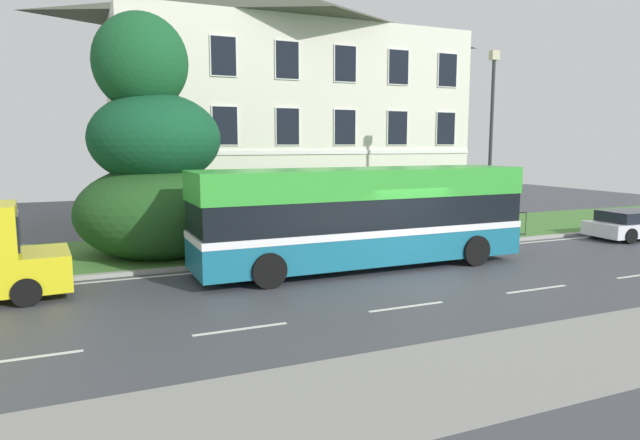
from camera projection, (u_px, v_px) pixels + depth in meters
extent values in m
cube|color=#414249|center=(433.00, 282.00, 15.48)|extent=(60.00, 56.00, 0.06)
cube|color=silver|center=(370.00, 257.00, 18.80)|extent=(54.00, 0.14, 0.01)
cube|color=silver|center=(22.00, 359.00, 9.90)|extent=(2.00, 0.12, 0.01)
cube|color=silver|center=(241.00, 329.00, 11.48)|extent=(2.00, 0.12, 0.01)
cube|color=silver|center=(407.00, 307.00, 13.06)|extent=(2.00, 0.12, 0.01)
cube|color=silver|center=(537.00, 289.00, 14.63)|extent=(2.00, 0.12, 0.01)
cube|color=#9E9E99|center=(364.00, 253.00, 19.22)|extent=(57.00, 0.24, 0.12)
cube|color=#457934|center=(327.00, 239.00, 22.01)|extent=(57.00, 5.91, 0.12)
cube|color=gray|center=(603.00, 347.00, 10.48)|extent=(57.00, 3.00, 0.01)
cube|color=silver|center=(285.00, 125.00, 28.99)|extent=(16.93, 8.33, 9.30)
pyramid|color=#474A3C|center=(284.00, 10.00, 28.21)|extent=(17.27, 8.49, 2.16)
cube|color=white|center=(317.00, 152.00, 25.37)|extent=(16.93, 0.06, 0.20)
cube|color=#2D333D|center=(317.00, 200.00, 25.66)|extent=(1.10, 0.06, 2.20)
cube|color=white|center=(159.00, 195.00, 22.81)|extent=(1.15, 0.04, 1.68)
cube|color=black|center=(159.00, 195.00, 22.79)|extent=(1.05, 0.03, 1.58)
cube|color=white|center=(227.00, 193.00, 23.92)|extent=(1.15, 0.04, 1.68)
cube|color=black|center=(227.00, 193.00, 23.91)|extent=(1.05, 0.03, 1.58)
cube|color=white|center=(288.00, 191.00, 25.04)|extent=(1.15, 0.04, 1.68)
cube|color=black|center=(288.00, 191.00, 25.02)|extent=(1.05, 0.03, 1.58)
cube|color=white|center=(345.00, 189.00, 26.15)|extent=(1.15, 0.04, 1.68)
cube|color=black|center=(345.00, 189.00, 26.13)|extent=(1.05, 0.03, 1.58)
cube|color=white|center=(396.00, 187.00, 27.26)|extent=(1.15, 0.04, 1.68)
cube|color=black|center=(397.00, 187.00, 27.24)|extent=(1.05, 0.03, 1.58)
cube|color=white|center=(444.00, 185.00, 28.37)|extent=(1.15, 0.04, 1.68)
cube|color=black|center=(444.00, 185.00, 28.35)|extent=(1.05, 0.03, 1.58)
cube|color=white|center=(156.00, 125.00, 22.42)|extent=(1.15, 0.04, 1.68)
cube|color=black|center=(156.00, 125.00, 22.40)|extent=(1.05, 0.03, 1.58)
cube|color=white|center=(225.00, 126.00, 23.54)|extent=(1.15, 0.04, 1.68)
cube|color=black|center=(225.00, 126.00, 23.52)|extent=(1.05, 0.03, 1.58)
cube|color=white|center=(288.00, 126.00, 24.65)|extent=(1.15, 0.04, 1.68)
cube|color=black|center=(288.00, 126.00, 24.63)|extent=(1.05, 0.03, 1.58)
cube|color=white|center=(345.00, 127.00, 25.76)|extent=(1.15, 0.04, 1.68)
cube|color=black|center=(345.00, 127.00, 25.74)|extent=(1.05, 0.03, 1.58)
cube|color=white|center=(397.00, 128.00, 26.87)|extent=(1.15, 0.04, 1.68)
cube|color=black|center=(398.00, 128.00, 26.85)|extent=(1.05, 0.03, 1.58)
cube|color=white|center=(446.00, 128.00, 27.98)|extent=(1.15, 0.04, 1.68)
cube|color=black|center=(446.00, 128.00, 27.96)|extent=(1.05, 0.03, 1.58)
cube|color=white|center=(153.00, 52.00, 22.03)|extent=(1.15, 0.04, 1.68)
cube|color=black|center=(153.00, 51.00, 22.02)|extent=(1.05, 0.03, 1.58)
cube|color=white|center=(224.00, 56.00, 23.15)|extent=(1.15, 0.04, 1.68)
cube|color=black|center=(224.00, 56.00, 23.13)|extent=(1.05, 0.03, 1.58)
cube|color=white|center=(287.00, 60.00, 24.26)|extent=(1.15, 0.04, 1.68)
cube|color=black|center=(287.00, 60.00, 24.24)|extent=(1.05, 0.03, 1.58)
cube|color=white|center=(345.00, 64.00, 25.37)|extent=(1.15, 0.04, 1.68)
cube|color=black|center=(346.00, 64.00, 25.35)|extent=(1.05, 0.03, 1.58)
cube|color=white|center=(399.00, 67.00, 26.48)|extent=(1.15, 0.04, 1.68)
cube|color=black|center=(399.00, 67.00, 26.46)|extent=(1.05, 0.03, 1.58)
cube|color=white|center=(448.00, 70.00, 27.59)|extent=(1.15, 0.04, 1.68)
cube|color=black|center=(448.00, 70.00, 27.58)|extent=(1.05, 0.03, 1.58)
cube|color=black|center=(389.00, 221.00, 19.78)|extent=(12.73, 0.04, 0.04)
cube|color=black|center=(388.00, 245.00, 19.90)|extent=(12.73, 0.04, 0.04)
cylinder|color=black|center=(211.00, 247.00, 17.34)|extent=(0.02, 0.02, 0.95)
cylinder|color=black|center=(226.00, 246.00, 17.52)|extent=(0.02, 0.02, 0.95)
cylinder|color=black|center=(240.00, 245.00, 17.70)|extent=(0.02, 0.02, 0.95)
cylinder|color=black|center=(253.00, 244.00, 17.87)|extent=(0.02, 0.02, 0.95)
cylinder|color=black|center=(267.00, 243.00, 18.05)|extent=(0.02, 0.02, 0.95)
cylinder|color=black|center=(280.00, 242.00, 18.23)|extent=(0.02, 0.02, 0.95)
cylinder|color=black|center=(293.00, 241.00, 18.41)|extent=(0.02, 0.02, 0.95)
cylinder|color=black|center=(306.00, 240.00, 18.59)|extent=(0.02, 0.02, 0.95)
cylinder|color=black|center=(318.00, 239.00, 18.77)|extent=(0.02, 0.02, 0.95)
cylinder|color=black|center=(331.00, 238.00, 18.95)|extent=(0.02, 0.02, 0.95)
cylinder|color=black|center=(343.00, 238.00, 19.13)|extent=(0.02, 0.02, 0.95)
cylinder|color=black|center=(354.00, 237.00, 19.31)|extent=(0.02, 0.02, 0.95)
cylinder|color=black|center=(366.00, 236.00, 19.49)|extent=(0.02, 0.02, 0.95)
cylinder|color=black|center=(377.00, 235.00, 19.67)|extent=(0.02, 0.02, 0.95)
cylinder|color=black|center=(388.00, 234.00, 19.85)|extent=(0.02, 0.02, 0.95)
cylinder|color=black|center=(399.00, 233.00, 20.02)|extent=(0.02, 0.02, 0.95)
cylinder|color=black|center=(410.00, 233.00, 20.20)|extent=(0.02, 0.02, 0.95)
cylinder|color=black|center=(421.00, 232.00, 20.38)|extent=(0.02, 0.02, 0.95)
cylinder|color=black|center=(431.00, 231.00, 20.56)|extent=(0.02, 0.02, 0.95)
cylinder|color=black|center=(441.00, 230.00, 20.74)|extent=(0.02, 0.02, 0.95)
cylinder|color=black|center=(451.00, 230.00, 20.92)|extent=(0.02, 0.02, 0.95)
cylinder|color=black|center=(461.00, 229.00, 21.10)|extent=(0.02, 0.02, 0.95)
cylinder|color=black|center=(471.00, 228.00, 21.28)|extent=(0.02, 0.02, 0.95)
cylinder|color=black|center=(480.00, 227.00, 21.46)|extent=(0.02, 0.02, 0.95)
cylinder|color=black|center=(490.00, 227.00, 21.64)|extent=(0.02, 0.02, 0.95)
cylinder|color=black|center=(499.00, 226.00, 21.82)|extent=(0.02, 0.02, 0.95)
cylinder|color=black|center=(508.00, 225.00, 21.99)|extent=(0.02, 0.02, 0.95)
cylinder|color=black|center=(517.00, 225.00, 22.17)|extent=(0.02, 0.02, 0.95)
cylinder|color=black|center=(526.00, 224.00, 22.35)|extent=(0.02, 0.02, 0.95)
cylinder|color=#423328|center=(153.00, 224.00, 18.81)|extent=(0.54, 0.54, 1.97)
ellipsoid|color=#204C1E|center=(160.00, 212.00, 18.77)|extent=(5.51, 5.51, 3.24)
ellipsoid|color=#124929|center=(155.00, 139.00, 18.45)|extent=(4.29, 4.29, 3.03)
ellipsoid|color=#175128|center=(141.00, 62.00, 18.07)|extent=(3.05, 3.05, 3.19)
cube|color=#176781|center=(362.00, 243.00, 17.06)|extent=(10.34, 2.48, 1.01)
cube|color=white|center=(362.00, 228.00, 16.99)|extent=(10.36, 2.50, 0.20)
cube|color=black|center=(362.00, 212.00, 16.92)|extent=(10.26, 2.44, 0.95)
cube|color=green|center=(363.00, 182.00, 16.80)|extent=(10.34, 2.48, 0.84)
cube|color=black|center=(496.00, 206.00, 19.01)|extent=(0.08, 2.01, 0.88)
cube|color=black|center=(497.00, 179.00, 18.89)|extent=(0.08, 1.72, 0.54)
cylinder|color=silver|center=(480.00, 237.00, 19.87)|extent=(0.04, 0.20, 0.20)
cylinder|color=silver|center=(510.00, 244.00, 18.49)|extent=(0.04, 0.20, 0.20)
cylinder|color=black|center=(432.00, 239.00, 19.50)|extent=(0.96, 0.31, 0.96)
cylinder|color=black|center=(475.00, 250.00, 17.43)|extent=(0.96, 0.31, 0.96)
cylinder|color=black|center=(244.00, 255.00, 16.76)|extent=(0.96, 0.31, 0.96)
cylinder|color=black|center=(269.00, 270.00, 14.69)|extent=(0.96, 0.31, 0.96)
cube|color=yellow|center=(46.00, 268.00, 14.09)|extent=(1.27, 2.14, 0.90)
cube|color=black|center=(18.00, 230.00, 13.71)|extent=(0.17, 1.66, 0.87)
cylinder|color=black|center=(27.00, 275.00, 14.80)|extent=(0.69, 0.27, 0.68)
cylinder|color=black|center=(26.00, 292.00, 13.05)|extent=(0.69, 0.27, 0.68)
cube|color=white|center=(634.00, 228.00, 22.44)|extent=(3.87, 1.98, 0.55)
cube|color=black|center=(631.00, 216.00, 22.30)|extent=(2.35, 1.69, 0.43)
cylinder|color=black|center=(638.00, 227.00, 23.68)|extent=(0.61, 0.21, 0.60)
cylinder|color=black|center=(594.00, 230.00, 22.84)|extent=(0.61, 0.21, 0.60)
cylinder|color=black|center=(630.00, 236.00, 21.25)|extent=(0.61, 0.21, 0.60)
cylinder|color=#333338|center=(490.00, 149.00, 22.55)|extent=(0.14, 0.14, 6.97)
cube|color=beige|center=(494.00, 55.00, 22.05)|extent=(0.36, 0.24, 0.36)
cylinder|color=black|center=(298.00, 237.00, 19.28)|extent=(0.48, 0.48, 0.93)
ellipsoid|color=black|center=(298.00, 221.00, 19.20)|extent=(0.49, 0.49, 0.17)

